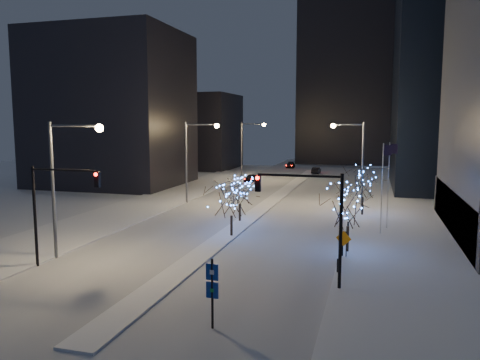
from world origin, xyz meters
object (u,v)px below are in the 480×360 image
(street_lamp_w_mid, at_px, (194,151))
(construction_sign, at_px, (344,241))
(holiday_tree_median_far, at_px, (240,191))
(street_lamp_w_near, at_px, (65,171))
(holiday_tree_median_near, at_px, (231,198))
(holiday_tree_plaza_near, at_px, (348,207))
(wayfinding_sign, at_px, (212,286))
(street_lamp_w_far, at_px, (247,142))
(traffic_signal_west, at_px, (53,200))
(street_lamp_east, at_px, (355,152))
(car_far, at_px, (290,165))
(car_near, at_px, (251,178))
(car_mid, at_px, (316,171))
(holiday_tree_plaza_far, at_px, (363,183))
(traffic_signal_east, at_px, (314,210))

(street_lamp_w_mid, relative_size, construction_sign, 5.15)
(holiday_tree_median_far, bearing_deg, street_lamp_w_near, -118.03)
(holiday_tree_median_near, relative_size, holiday_tree_plaza_near, 1.00)
(street_lamp_w_near, distance_m, wayfinding_sign, 16.64)
(street_lamp_w_far, distance_m, traffic_signal_west, 52.04)
(street_lamp_w_mid, height_order, street_lamp_east, same)
(street_lamp_w_mid, bearing_deg, wayfinding_sign, -67.13)
(construction_sign, bearing_deg, car_far, 119.14)
(car_near, distance_m, holiday_tree_median_far, 32.31)
(car_far, height_order, holiday_tree_plaza_near, holiday_tree_plaza_near)
(street_lamp_w_mid, height_order, car_far, street_lamp_w_mid)
(wayfinding_sign, xyz_separation_m, construction_sign, (5.32, 13.79, -0.82))
(street_lamp_w_mid, distance_m, car_mid, 39.83)
(street_lamp_east, xyz_separation_m, holiday_tree_median_far, (-10.58, -12.15, -3.31))
(street_lamp_w_far, height_order, car_near, street_lamp_w_far)
(car_mid, height_order, holiday_tree_median_far, holiday_tree_median_far)
(street_lamp_east, distance_m, car_far, 48.28)
(holiday_tree_plaza_far, distance_m, wayfinding_sign, 31.13)
(holiday_tree_plaza_near, distance_m, construction_sign, 2.74)
(car_near, relative_size, holiday_tree_median_far, 0.82)
(holiday_tree_median_near, distance_m, holiday_tree_plaza_far, 16.64)
(traffic_signal_west, xyz_separation_m, construction_sign, (18.74, 7.80, -3.44))
(car_far, bearing_deg, traffic_signal_east, -82.85)
(car_near, height_order, holiday_tree_median_near, holiday_tree_median_near)
(street_lamp_w_near, relative_size, traffic_signal_east, 1.43)
(street_lamp_east, bearing_deg, holiday_tree_plaza_far, -78.32)
(construction_sign, bearing_deg, street_lamp_east, 106.64)
(street_lamp_w_near, height_order, wayfinding_sign, street_lamp_w_near)
(car_mid, relative_size, car_far, 0.88)
(traffic_signal_east, distance_m, holiday_tree_median_near, 13.73)
(car_mid, distance_m, construction_sign, 57.87)
(holiday_tree_median_far, xyz_separation_m, holiday_tree_plaza_near, (11.00, -8.51, 0.43))
(street_lamp_east, bearing_deg, holiday_tree_plaza_near, -88.84)
(holiday_tree_median_near, bearing_deg, car_mid, 88.92)
(street_lamp_w_near, xyz_separation_m, construction_sign, (19.24, 5.79, -5.18))
(street_lamp_w_far, xyz_separation_m, street_lamp_east, (19.02, -22.00, -0.05))
(car_far, xyz_separation_m, holiday_tree_plaza_far, (16.60, -50.90, 2.98))
(holiday_tree_plaza_far, bearing_deg, holiday_tree_median_near, -130.15)
(street_lamp_w_near, bearing_deg, traffic_signal_east, -3.21)
(street_lamp_east, bearing_deg, holiday_tree_median_near, -117.70)
(holiday_tree_plaza_far, bearing_deg, holiday_tree_plaza_near, -92.76)
(car_near, xyz_separation_m, construction_sign, (17.83, -41.49, 0.68))
(street_lamp_w_near, xyz_separation_m, holiday_tree_plaza_far, (20.17, 22.46, -2.89))
(street_lamp_w_near, distance_m, construction_sign, 20.75)
(street_lamp_w_near, height_order, holiday_tree_median_near, street_lamp_w_near)
(holiday_tree_median_near, xyz_separation_m, construction_sign, (9.80, -3.95, -2.15))
(street_lamp_w_far, xyz_separation_m, holiday_tree_plaza_near, (19.44, -42.66, -2.93))
(street_lamp_east, bearing_deg, street_lamp_w_far, 130.85)
(car_near, bearing_deg, construction_sign, -61.46)
(street_lamp_w_near, height_order, street_lamp_east, same)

